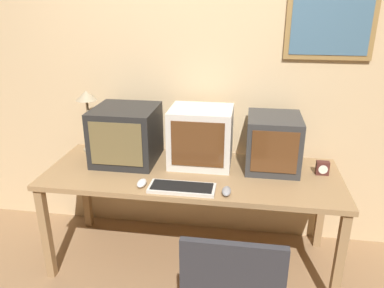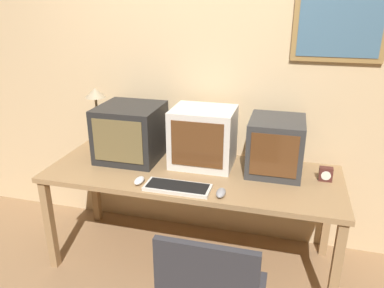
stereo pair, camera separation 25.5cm
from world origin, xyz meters
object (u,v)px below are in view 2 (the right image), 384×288
object	(u,v)px
monitor_left	(131,132)
mouse_far_corner	(139,181)
monitor_right	(276,146)
mouse_near_keyboard	(221,193)
monitor_center	(203,137)
keyboard_main	(178,187)
desk_clock	(326,174)
desk_lamp	(96,101)

from	to	relation	value
monitor_left	mouse_far_corner	xyz separation A→B (m)	(0.22, -0.39, -0.18)
monitor_right	mouse_near_keyboard	bearing A→B (deg)	-122.74
monitor_left	monitor_center	bearing A→B (deg)	2.42
monitor_left	keyboard_main	xyz separation A→B (m)	(0.49, -0.41, -0.19)
mouse_far_corner	desk_clock	world-z (taller)	desk_clock
desk_lamp	monitor_left	bearing A→B (deg)	-22.22
desk_clock	desk_lamp	bearing A→B (deg)	174.16
keyboard_main	mouse_far_corner	bearing A→B (deg)	177.16
desk_clock	monitor_center	bearing A→B (deg)	175.93
keyboard_main	desk_lamp	xyz separation A→B (m)	(-0.83, 0.55, 0.37)
monitor_left	desk_clock	distance (m)	1.41
mouse_far_corner	mouse_near_keyboard	bearing A→B (deg)	-2.80
mouse_near_keyboard	monitor_center	bearing A→B (deg)	116.34
mouse_far_corner	desk_lamp	world-z (taller)	desk_lamp
monitor_left	desk_clock	world-z (taller)	monitor_left
keyboard_main	desk_lamp	size ratio (longest dim) A/B	0.87
keyboard_main	mouse_far_corner	world-z (taller)	mouse_far_corner
desk_clock	desk_lamp	world-z (taller)	desk_lamp
keyboard_main	desk_clock	size ratio (longest dim) A/B	4.46
desk_clock	desk_lamp	distance (m)	1.79
monitor_center	desk_clock	bearing A→B (deg)	-4.07
desk_lamp	keyboard_main	bearing A→B (deg)	-33.25
monitor_left	desk_lamp	size ratio (longest dim) A/B	0.94
monitor_left	monitor_right	size ratio (longest dim) A/B	1.10
monitor_center	monitor_right	bearing A→B (deg)	1.17
monitor_left	mouse_near_keyboard	size ratio (longest dim) A/B	3.94
mouse_far_corner	desk_lamp	bearing A→B (deg)	136.73
monitor_left	desk_lamp	bearing A→B (deg)	157.78
monitor_center	desk_lamp	bearing A→B (deg)	172.49
monitor_left	monitor_right	bearing A→B (deg)	1.82
monitor_center	desk_clock	size ratio (longest dim) A/B	4.64
monitor_right	desk_lamp	size ratio (longest dim) A/B	0.86
monitor_center	mouse_far_corner	distance (m)	0.56
monitor_right	mouse_far_corner	world-z (taller)	monitor_right
monitor_center	mouse_near_keyboard	distance (m)	0.53
desk_lamp	desk_clock	bearing A→B (deg)	-5.84
monitor_right	monitor_left	bearing A→B (deg)	-178.18
monitor_right	desk_clock	bearing A→B (deg)	-11.76
monitor_left	monitor_center	xyz separation A→B (m)	(0.55, 0.02, 0.01)
monitor_right	mouse_near_keyboard	size ratio (longest dim) A/B	3.60
monitor_left	mouse_near_keyboard	world-z (taller)	monitor_left
keyboard_main	mouse_near_keyboard	bearing A→B (deg)	-2.75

